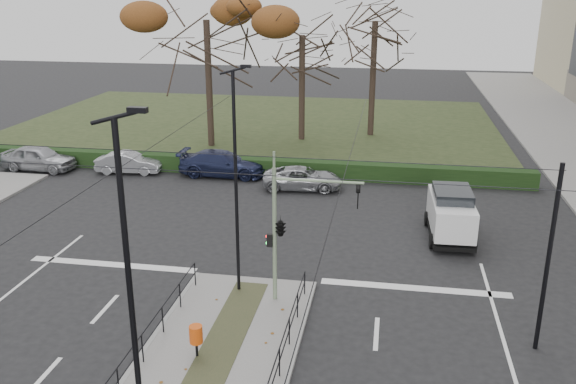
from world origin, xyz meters
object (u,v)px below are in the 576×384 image
at_px(streetlamp_median_far, 236,182).
at_px(rust_tree, 206,20).
at_px(litter_bin, 196,335).
at_px(bare_tree_center, 375,30).
at_px(parked_car_third, 222,164).
at_px(parked_car_second, 129,163).
at_px(traffic_light, 283,225).
at_px(parked_car_fourth, 303,178).
at_px(white_van, 451,212).
at_px(streetlamp_median_near, 133,311).
at_px(parked_car_first, 39,158).
at_px(bare_tree_near, 302,43).

distance_m(streetlamp_median_far, rust_tree, 22.28).
relative_size(litter_bin, bare_tree_center, 0.09).
xyz_separation_m(streetlamp_median_far, bare_tree_center, (3.66, 25.79, 3.46)).
bearing_deg(parked_car_third, parked_car_second, 94.53).
bearing_deg(litter_bin, traffic_light, 63.90).
relative_size(parked_car_fourth, white_van, 1.03).
bearing_deg(streetlamp_median_near, rust_tree, 103.95).
bearing_deg(traffic_light, bare_tree_center, 85.74).
xyz_separation_m(parked_car_first, rust_tree, (8.70, 7.36, 7.82)).
relative_size(parked_car_first, rust_tree, 0.40).
distance_m(streetlamp_median_far, bare_tree_center, 26.27).
relative_size(streetlamp_median_near, parked_car_first, 1.88).
relative_size(litter_bin, streetlamp_median_near, 0.12).
height_order(litter_bin, streetlamp_median_far, streetlamp_median_far).
relative_size(litter_bin, parked_car_third, 0.20).
relative_size(parked_car_first, bare_tree_near, 0.46).
xyz_separation_m(traffic_light, parked_car_first, (-17.61, 13.71, -2.19)).
bearing_deg(white_van, parked_car_second, 159.10).
xyz_separation_m(traffic_light, litter_bin, (-1.92, -3.91, -2.09)).
bearing_deg(streetlamp_median_far, traffic_light, -14.59).
height_order(parked_car_third, bare_tree_center, bare_tree_center).
bearing_deg(parked_car_first, parked_car_second, -82.91).
bearing_deg(rust_tree, bare_tree_center, 25.37).
xyz_separation_m(litter_bin, bare_tree_center, (3.87, 30.14, 6.86)).
xyz_separation_m(litter_bin, parked_car_fourth, (0.70, 16.78, -0.27)).
distance_m(streetlamp_median_far, parked_car_fourth, 12.97).
bearing_deg(parked_car_first, parked_car_third, -82.79).
xyz_separation_m(traffic_light, parked_car_fourth, (-1.21, 12.87, -2.35)).
height_order(parked_car_first, bare_tree_near, bare_tree_near).
bearing_deg(bare_tree_near, rust_tree, -153.92).
height_order(streetlamp_median_far, parked_car_second, streetlamp_median_far).
bearing_deg(parked_car_second, rust_tree, -29.31).
bearing_deg(streetlamp_median_near, streetlamp_median_far, 91.29).
bearing_deg(traffic_light, parked_car_second, 130.30).
bearing_deg(white_van, streetlamp_median_near, -116.05).
relative_size(parked_car_second, bare_tree_center, 0.35).
relative_size(parked_car_second, parked_car_fourth, 0.89).
xyz_separation_m(parked_car_first, parked_car_second, (5.66, 0.38, -0.13)).
bearing_deg(rust_tree, parked_car_fourth, -46.83).
relative_size(parked_car_third, bare_tree_center, 0.47).
bearing_deg(parked_car_fourth, streetlamp_median_far, 172.88).
relative_size(traffic_light, parked_car_first, 1.07).
bearing_deg(litter_bin, bare_tree_center, 82.68).
xyz_separation_m(parked_car_third, bare_tree_near, (3.31, 9.50, 6.18)).
relative_size(streetlamp_median_near, streetlamp_median_far, 1.04).
bearing_deg(streetlamp_median_near, parked_car_fourth, 89.26).
height_order(parked_car_first, white_van, white_van).
bearing_deg(streetlamp_median_near, parked_car_first, 125.63).
distance_m(parked_car_first, parked_car_fourth, 16.42).
distance_m(litter_bin, parked_car_first, 23.60).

